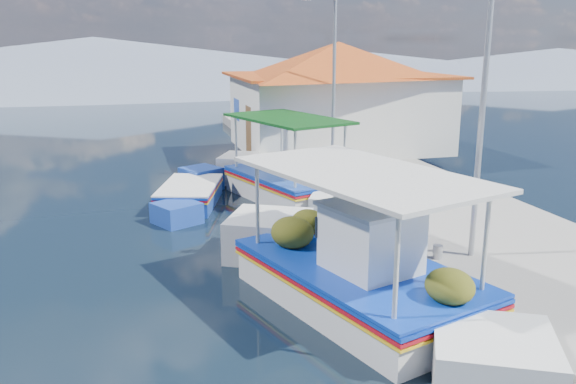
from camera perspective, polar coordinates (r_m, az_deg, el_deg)
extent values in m
plane|color=black|center=(10.29, 0.11, -14.75)|extent=(160.00, 160.00, 0.00)
cube|color=gray|center=(17.50, 13.68, -1.82)|extent=(5.00, 44.00, 0.50)
cylinder|color=#A5A8AD|center=(13.08, 14.06, -5.55)|extent=(0.20, 0.20, 0.30)
cylinder|color=#A5A8AD|center=(18.30, 4.98, 0.55)|extent=(0.20, 0.20, 0.30)
cylinder|color=#A5A8AD|center=(23.90, 0.03, 3.87)|extent=(0.20, 0.20, 0.30)
cube|color=white|center=(11.77, 6.62, -9.56)|extent=(3.89, 5.48, 1.08)
cube|color=white|center=(14.78, 5.76, -3.92)|extent=(2.43, 2.43, 1.20)
cube|color=#0D35AA|center=(11.58, 6.69, -7.29)|extent=(4.01, 5.64, 0.07)
cube|color=#B10F1B|center=(11.61, 6.68, -7.71)|extent=(4.01, 5.64, 0.06)
cube|color=yellow|center=(11.64, 6.67, -8.07)|extent=(4.01, 5.64, 0.05)
cube|color=#0D35AA|center=(11.55, 6.70, -6.92)|extent=(4.02, 5.60, 0.06)
cube|color=brown|center=(11.56, 6.70, -7.08)|extent=(3.67, 5.32, 0.06)
cube|color=white|center=(11.03, 6.92, -4.69)|extent=(1.76, 1.83, 1.25)
cube|color=silver|center=(10.83, 7.02, -1.44)|extent=(1.92, 1.98, 0.07)
cylinder|color=beige|center=(13.23, 1.84, -0.06)|extent=(0.08, 0.08, 1.82)
cylinder|color=beige|center=(13.36, 10.48, -0.15)|extent=(0.08, 0.08, 1.82)
cylinder|color=beige|center=(9.26, 1.53, -6.48)|extent=(0.08, 0.08, 1.82)
cylinder|color=beige|center=(9.45, 13.87, -6.49)|extent=(0.08, 0.08, 1.82)
cube|color=silver|center=(11.03, 6.97, 1.78)|extent=(4.01, 5.52, 0.08)
ellipsoid|color=#424A13|center=(12.94, 4.23, -3.14)|extent=(0.87, 0.95, 0.65)
ellipsoid|color=#424A13|center=(13.54, 7.53, -2.65)|extent=(0.73, 0.80, 0.55)
ellipsoid|color=#424A13|center=(9.59, 9.00, -9.94)|extent=(0.78, 0.85, 0.58)
sphere|color=#E15707|center=(12.07, 12.00, -2.08)|extent=(0.46, 0.46, 0.46)
cube|color=white|center=(19.30, -0.03, 0.10)|extent=(3.44, 4.67, 1.07)
cube|color=white|center=(22.00, 0.35, 2.24)|extent=(2.18, 2.18, 1.18)
cube|color=white|center=(16.68, -0.52, -2.21)|extent=(2.11, 2.11, 1.01)
cube|color=#0D35AA|center=(19.19, -0.03, 1.53)|extent=(3.54, 4.81, 0.07)
cube|color=#B10F1B|center=(19.21, -0.03, 1.27)|extent=(3.54, 4.81, 0.06)
cube|color=yellow|center=(19.22, -0.03, 1.04)|extent=(3.54, 4.81, 0.04)
cube|color=#1A3E9E|center=(19.17, -0.03, 1.76)|extent=(3.55, 4.78, 0.06)
cube|color=brown|center=(19.18, -0.03, 1.66)|extent=(3.24, 4.54, 0.06)
cylinder|color=beige|center=(20.79, -2.27, 5.17)|extent=(0.08, 0.08, 1.80)
cylinder|color=beige|center=(20.70, 2.72, 5.13)|extent=(0.08, 0.08, 1.80)
cylinder|color=beige|center=(17.35, -3.31, 3.31)|extent=(0.08, 0.08, 1.80)
cylinder|color=beige|center=(17.25, 2.65, 3.25)|extent=(0.08, 0.08, 1.80)
cube|color=#0C3E13|center=(18.86, -0.04, 7.00)|extent=(3.55, 4.71, 0.08)
cube|color=#1A3E9E|center=(18.84, -9.29, -0.63)|extent=(2.38, 3.31, 0.83)
cube|color=#1A3E9E|center=(20.61, -11.50, 0.87)|extent=(1.53, 1.53, 0.92)
cube|color=#1A3E9E|center=(17.14, -6.73, -2.04)|extent=(1.49, 1.49, 0.79)
cube|color=#0D35AA|center=(18.74, -9.33, 0.50)|extent=(2.45, 3.41, 0.05)
cube|color=#B10F1B|center=(18.76, -9.33, 0.30)|extent=(2.45, 3.41, 0.04)
cube|color=yellow|center=(18.78, -9.32, 0.12)|extent=(2.45, 3.41, 0.03)
cube|color=white|center=(18.73, -9.34, 0.68)|extent=(2.46, 3.38, 0.04)
cube|color=brown|center=(18.74, -9.34, 0.61)|extent=(2.24, 3.21, 0.04)
cube|color=white|center=(25.35, 4.72, 7.51)|extent=(8.00, 6.00, 3.00)
cube|color=#C55F1B|center=(25.22, 4.79, 11.01)|extent=(8.64, 6.48, 0.10)
pyramid|color=#C55F1B|center=(25.19, 4.82, 12.49)|extent=(10.49, 10.49, 1.40)
cube|color=brown|center=(23.39, -3.72, 5.72)|extent=(0.06, 1.00, 2.00)
cube|color=#0D35AA|center=(25.75, -4.87, 7.84)|extent=(0.06, 1.20, 0.90)
cylinder|color=#A5A8AD|center=(12.84, 17.98, 6.93)|extent=(0.12, 0.12, 6.00)
cylinder|color=#A5A8AD|center=(20.92, 4.38, 10.20)|extent=(0.12, 0.12, 6.00)
cone|color=slate|center=(64.77, -17.88, 11.44)|extent=(96.00, 96.00, 5.50)
cone|color=slate|center=(70.31, 7.89, 11.47)|extent=(76.80, 76.80, 3.80)
cone|color=slate|center=(83.28, 24.25, 10.94)|extent=(89.60, 89.60, 4.20)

